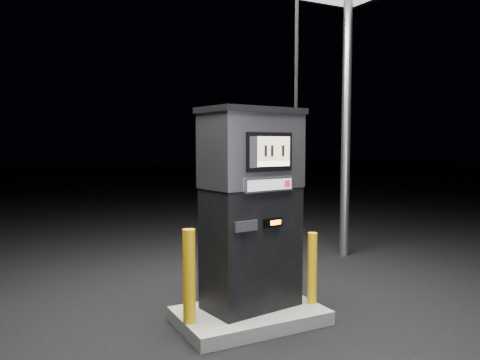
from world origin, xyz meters
name	(u,v)px	position (x,y,z in m)	size (l,w,h in m)	color
ground	(250,322)	(0.00, 0.00, 0.00)	(80.00, 80.00, 0.00)	black
pump_island	(250,316)	(0.00, 0.00, 0.07)	(1.60, 1.00, 0.15)	slate
fuel_dispenser	(252,206)	(0.06, 0.08, 1.30)	(1.28, 0.82, 4.64)	black
bollard_left	(189,276)	(-0.74, -0.05, 0.64)	(0.13, 0.13, 0.98)	#F7B20D
bollard_right	(312,268)	(0.74, -0.15, 0.56)	(0.11, 0.11, 0.83)	#F7B20D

